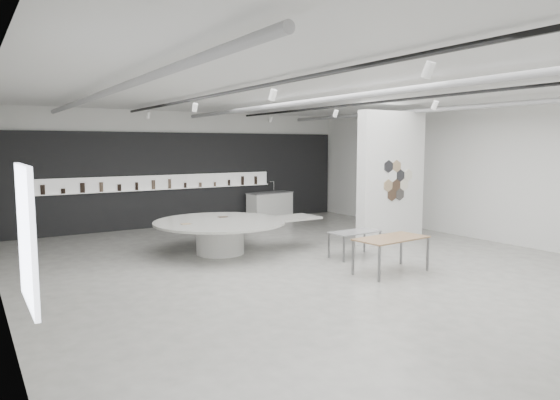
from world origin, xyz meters
TOP-DOWN VIEW (x-y plane):
  - room at (-0.09, -0.00)m, footprint 12.02×14.02m
  - back_wall_display at (-0.08, 6.93)m, footprint 11.80×0.27m
  - partition_column at (3.50, 1.00)m, footprint 2.20×0.38m
  - display_island at (-1.08, 2.16)m, footprint 4.24×3.35m
  - sample_table_wood at (1.08, -1.45)m, footprint 1.66×0.92m
  - sample_table_stone at (1.41, 0.08)m, footprint 1.23×0.63m
  - kitchen_counter at (2.94, 6.51)m, footprint 1.80×0.90m

SIDE VIEW (x-z plane):
  - kitchen_counter at x=2.94m, z-range -0.19..1.17m
  - display_island at x=-1.08m, z-range 0.12..0.96m
  - sample_table_stone at x=1.41m, z-range 0.26..0.89m
  - sample_table_wood at x=1.08m, z-range 0.32..1.07m
  - back_wall_display at x=-0.08m, z-range -0.01..3.09m
  - partition_column at x=3.50m, z-range 0.00..3.60m
  - room at x=-0.09m, z-range 0.16..3.98m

